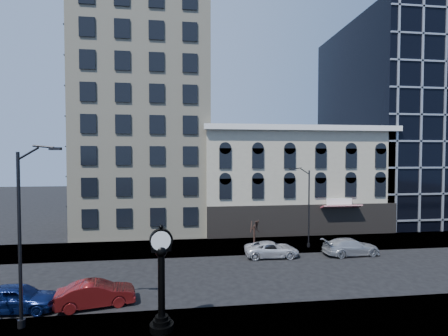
{
  "coord_description": "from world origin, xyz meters",
  "views": [
    {
      "loc": [
        -1.47,
        -23.74,
        8.98
      ],
      "look_at": [
        2.0,
        4.0,
        8.0
      ],
      "focal_mm": 26.0,
      "sensor_mm": 36.0,
      "label": 1
    }
  ],
  "objects": [
    {
      "name": "ground",
      "position": [
        0.0,
        0.0,
        0.0
      ],
      "size": [
        160.0,
        160.0,
        0.0
      ],
      "primitive_type": "plane",
      "color": "black",
      "rests_on": "ground"
    },
    {
      "name": "sidewalk_far",
      "position": [
        0.0,
        8.0,
        0.06
      ],
      "size": [
        160.0,
        6.0,
        0.12
      ],
      "primitive_type": "cube",
      "color": "gray",
      "rests_on": "ground"
    },
    {
      "name": "sidewalk_near",
      "position": [
        0.0,
        -8.0,
        0.06
      ],
      "size": [
        160.0,
        6.0,
        0.12
      ],
      "primitive_type": "cube",
      "color": "gray",
      "rests_on": "ground"
    },
    {
      "name": "cream_tower",
      "position": [
        -6.11,
        18.88,
        19.32
      ],
      "size": [
        15.9,
        15.4,
        42.5
      ],
      "color": "beige",
      "rests_on": "ground"
    },
    {
      "name": "victorian_row",
      "position": [
        12.0,
        15.89,
        6.0
      ],
      "size": [
        22.6,
        11.19,
        12.5
      ],
      "color": "#B7AF96",
      "rests_on": "ground"
    },
    {
      "name": "glass_office",
      "position": [
        32.0,
        20.91,
        14.0
      ],
      "size": [
        20.0,
        20.15,
        28.0
      ],
      "color": "black",
      "rests_on": "ground"
    },
    {
      "name": "street_clock",
      "position": [
        -2.61,
        -7.21,
        2.57
      ],
      "size": [
        1.23,
        1.23,
        5.42
      ],
      "rotation": [
        0.0,
        0.0,
        0.17
      ],
      "color": "black",
      "rests_on": "sidewalk_near"
    },
    {
      "name": "street_lamp_near",
      "position": [
        -9.15,
        -6.14,
        7.39
      ],
      "size": [
        2.49,
        0.54,
        9.63
      ],
      "rotation": [
        0.0,
        0.0,
        -0.1
      ],
      "color": "black",
      "rests_on": "sidewalk_near"
    },
    {
      "name": "street_lamp_far",
      "position": [
        10.11,
        6.35,
        6.13
      ],
      "size": [
        2.04,
        0.65,
        7.96
      ],
      "rotation": [
        0.0,
        0.0,
        3.36
      ],
      "color": "black",
      "rests_on": "sidewalk_far"
    },
    {
      "name": "bare_tree_far",
      "position": [
        5.48,
        7.59,
        2.48
      ],
      "size": [
        1.83,
        1.83,
        3.15
      ],
      "color": "#321F19",
      "rests_on": "sidewalk_far"
    },
    {
      "name": "car_near_a",
      "position": [
        -11.12,
        -3.88,
        0.79
      ],
      "size": [
        4.68,
        1.99,
        1.58
      ],
      "primitive_type": "imported",
      "rotation": [
        0.0,
        0.0,
        1.54
      ],
      "color": "#0C194C",
      "rests_on": "ground"
    },
    {
      "name": "car_near_b",
      "position": [
        -6.71,
        -3.75,
        0.74
      ],
      "size": [
        4.73,
        2.45,
        1.48
      ],
      "primitive_type": "imported",
      "rotation": [
        0.0,
        0.0,
        1.77
      ],
      "color": "maroon",
      "rests_on": "ground"
    },
    {
      "name": "car_far_a",
      "position": [
        6.34,
        4.26,
        0.67
      ],
      "size": [
        4.91,
        2.38,
        1.34
      ],
      "primitive_type": "imported",
      "rotation": [
        0.0,
        0.0,
        1.54
      ],
      "color": "silver",
      "rests_on": "ground"
    },
    {
      "name": "car_far_b",
      "position": [
        13.68,
        3.92,
        0.75
      ],
      "size": [
        5.27,
        2.38,
        1.5
      ],
      "primitive_type": "imported",
      "rotation": [
        0.0,
        0.0,
        1.63
      ],
      "color": "#A5A8AD",
      "rests_on": "ground"
    }
  ]
}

